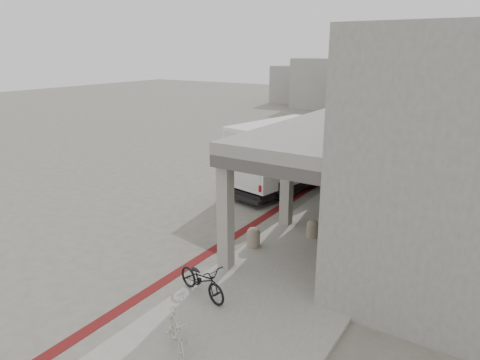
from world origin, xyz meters
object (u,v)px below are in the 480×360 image
Objects in this scene: fedex_truck at (293,152)px; bench at (371,219)px; bicycle_black at (202,280)px; bicycle_cream at (176,333)px; utility_cabinet at (360,228)px.

fedex_truck is 5.89m from bench.
bicycle_cream is at bearing -142.32° from bicycle_black.
bicycle_cream is (3.28, -12.33, -1.15)m from fedex_truck.
utility_cabinet is (4.89, -4.76, -1.07)m from fedex_truck.
utility_cabinet is at bearing -9.98° from bicycle_black.
fedex_truck is at bearing 148.48° from bench.
fedex_truck reaches higher than bicycle_cream.
utility_cabinet is (0.08, -1.63, 0.24)m from bench.
utility_cabinet is 0.59× the size of bicycle_black.
bicycle_black reaches higher than bicycle_cream.
utility_cabinet reaches higher than bicycle_black.
bicycle_cream is at bearing -116.98° from utility_cabinet.
utility_cabinet reaches higher than bicycle_cream.
fedex_truck reaches higher than bench.
fedex_truck reaches higher than utility_cabinet.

